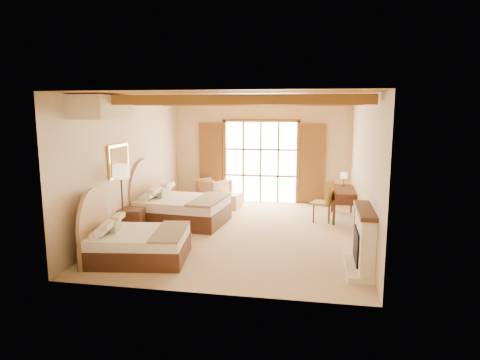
% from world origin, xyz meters
% --- Properties ---
extents(floor, '(7.00, 7.00, 0.00)m').
position_xyz_m(floor, '(0.00, 0.00, 0.00)').
color(floor, '#CBB389').
rests_on(floor, ground).
extents(wall_back, '(5.50, 0.00, 5.50)m').
position_xyz_m(wall_back, '(0.00, 3.50, 1.60)').
color(wall_back, beige).
rests_on(wall_back, ground).
extents(wall_left, '(0.00, 7.00, 7.00)m').
position_xyz_m(wall_left, '(-2.75, 0.00, 1.60)').
color(wall_left, beige).
rests_on(wall_left, ground).
extents(wall_right, '(0.00, 7.00, 7.00)m').
position_xyz_m(wall_right, '(2.75, 0.00, 1.60)').
color(wall_right, beige).
rests_on(wall_right, ground).
extents(ceiling, '(7.00, 7.00, 0.00)m').
position_xyz_m(ceiling, '(0.00, 0.00, 3.20)').
color(ceiling, '#B66C32').
rests_on(ceiling, ground).
extents(ceiling_beams, '(5.39, 4.60, 0.18)m').
position_xyz_m(ceiling_beams, '(0.00, 0.00, 3.08)').
color(ceiling_beams, brown).
rests_on(ceiling_beams, ceiling).
extents(french_doors, '(3.95, 0.08, 2.60)m').
position_xyz_m(french_doors, '(0.00, 3.44, 1.25)').
color(french_doors, white).
rests_on(french_doors, ground).
extents(fireplace, '(0.46, 1.40, 1.16)m').
position_xyz_m(fireplace, '(2.60, -2.00, 0.51)').
color(fireplace, '#F2E7C3').
rests_on(fireplace, ground).
extents(painting, '(0.06, 0.95, 0.75)m').
position_xyz_m(painting, '(-2.70, -0.75, 1.75)').
color(painting, gold).
rests_on(painting, wall_left).
extents(canopy_valance, '(0.70, 1.40, 0.45)m').
position_xyz_m(canopy_valance, '(-2.40, -2.00, 2.95)').
color(canopy_valance, beige).
rests_on(canopy_valance, ceiling).
extents(bed_near, '(2.05, 1.65, 1.23)m').
position_xyz_m(bed_near, '(-1.80, -2.21, 0.37)').
color(bed_near, '#4F2E1E').
rests_on(bed_near, floor).
extents(bed_far, '(2.32, 1.84, 1.43)m').
position_xyz_m(bed_far, '(-1.80, 0.51, 0.43)').
color(bed_far, '#4F2E1E').
rests_on(bed_far, floor).
extents(nightstand, '(0.56, 0.56, 0.62)m').
position_xyz_m(nightstand, '(-2.49, -0.66, 0.31)').
color(nightstand, '#4F2E1E').
rests_on(nightstand, floor).
extents(floor_lamp, '(0.36, 0.36, 1.71)m').
position_xyz_m(floor_lamp, '(-2.50, -1.09, 1.45)').
color(floor_lamp, '#37261A').
rests_on(floor_lamp, floor).
extents(armchair, '(1.15, 1.16, 0.78)m').
position_xyz_m(armchair, '(-1.40, 2.98, 0.39)').
color(armchair, '#A27852').
rests_on(armchair, floor).
extents(ottoman, '(0.69, 0.69, 0.43)m').
position_xyz_m(ottoman, '(-0.76, 2.38, 0.21)').
color(ottoman, tan).
rests_on(ottoman, floor).
extents(desk, '(0.78, 1.55, 0.81)m').
position_xyz_m(desk, '(2.46, 1.72, 0.43)').
color(desk, '#4F2E1E').
rests_on(desk, floor).
extents(desk_chair, '(0.65, 0.63, 1.11)m').
position_xyz_m(desk_chair, '(1.91, 1.31, 0.35)').
color(desk_chair, '#B28C3D').
rests_on(desk_chair, floor).
extents(desk_lamp, '(0.18, 0.18, 0.37)m').
position_xyz_m(desk_lamp, '(2.47, 2.15, 1.08)').
color(desk_lamp, '#37261A').
rests_on(desk_lamp, desk).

